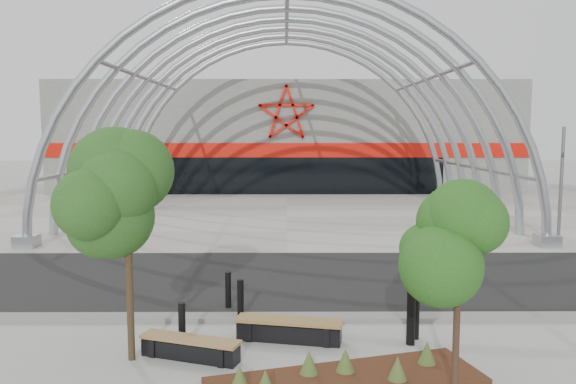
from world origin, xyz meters
TOP-DOWN VIEW (x-y plane):
  - ground at (0.00, 0.00)m, footprint 140.00×140.00m
  - road at (0.00, 3.50)m, footprint 140.00×7.00m
  - forecourt at (0.00, 15.50)m, footprint 60.00×17.00m
  - kerb at (0.00, -0.25)m, footprint 60.00×0.50m
  - arena_building at (0.00, 33.45)m, footprint 34.00×15.24m
  - vault_canopy at (0.00, 15.50)m, footprint 20.80×15.80m
  - planting_bed at (0.93, -3.61)m, footprint 5.19×2.81m
  - signal_pole at (10.67, 8.50)m, footprint 0.32×0.65m
  - street_tree_0 at (-3.12, -2.54)m, footprint 1.89×1.89m
  - street_tree_1 at (2.82, -3.98)m, footprint 1.47×1.47m
  - bench_0 at (-1.97, -2.51)m, footprint 2.09×1.09m
  - bench_1 at (-0.01, -1.57)m, footprint 2.33×0.94m
  - bollard_0 at (-2.24, -1.86)m, footprint 0.15×0.15m
  - bollard_1 at (-1.15, -0.19)m, footprint 0.15×0.15m
  - bollard_2 at (-1.53, 0.68)m, footprint 0.15×0.15m
  - bollard_3 at (2.73, -1.45)m, footprint 0.17×0.17m
  - bollard_4 at (2.55, -1.78)m, footprint 0.18×0.18m

SIDE VIEW (x-z plane):
  - ground at x=0.00m, z-range 0.00..0.00m
  - road at x=0.00m, z-range 0.00..0.02m
  - vault_canopy at x=0.00m, z-range -10.16..10.20m
  - forecourt at x=0.00m, z-range 0.00..0.04m
  - kerb at x=0.00m, z-range 0.00..0.12m
  - planting_bed at x=0.93m, z-range -0.14..0.39m
  - bench_0 at x=-1.97m, z-range -0.01..0.42m
  - bench_1 at x=-0.01m, z-range -0.01..0.47m
  - bollard_2 at x=-1.53m, z-range 0.00..0.93m
  - bollard_0 at x=-2.24m, z-range 0.00..0.94m
  - bollard_1 at x=-1.15m, z-range 0.00..0.97m
  - bollard_3 at x=2.73m, z-range 0.00..1.05m
  - bollard_4 at x=2.55m, z-range 0.00..1.14m
  - signal_pole at x=10.67m, z-range 0.10..4.74m
  - street_tree_1 at x=2.82m, z-range 0.76..4.23m
  - street_tree_0 at x=-3.12m, z-range 0.94..5.24m
  - arena_building at x=0.00m, z-range -0.01..7.99m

